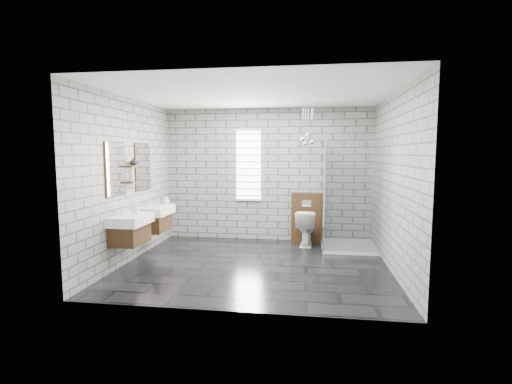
% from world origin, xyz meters
% --- Properties ---
extents(floor, '(4.20, 3.60, 0.02)m').
position_xyz_m(floor, '(0.00, 0.00, -0.01)').
color(floor, black).
rests_on(floor, ground).
extents(ceiling, '(4.20, 3.60, 0.02)m').
position_xyz_m(ceiling, '(0.00, 0.00, 2.71)').
color(ceiling, white).
rests_on(ceiling, wall_back).
extents(wall_back, '(4.20, 0.02, 2.70)m').
position_xyz_m(wall_back, '(0.00, 1.81, 1.35)').
color(wall_back, gray).
rests_on(wall_back, floor).
extents(wall_front, '(4.20, 0.02, 2.70)m').
position_xyz_m(wall_front, '(0.00, -1.81, 1.35)').
color(wall_front, gray).
rests_on(wall_front, floor).
extents(wall_left, '(0.02, 3.60, 2.70)m').
position_xyz_m(wall_left, '(-2.11, 0.00, 1.35)').
color(wall_left, gray).
rests_on(wall_left, floor).
extents(wall_right, '(0.02, 3.60, 2.70)m').
position_xyz_m(wall_right, '(2.11, 0.00, 1.35)').
color(wall_right, gray).
rests_on(wall_right, floor).
extents(vanity_left, '(0.47, 0.70, 1.57)m').
position_xyz_m(vanity_left, '(-1.91, -0.48, 0.76)').
color(vanity_left, '#3F2813').
rests_on(vanity_left, wall_left).
extents(vanity_right, '(0.47, 0.70, 1.57)m').
position_xyz_m(vanity_right, '(-1.91, 0.47, 0.76)').
color(vanity_right, '#3F2813').
rests_on(vanity_right, wall_left).
extents(shelf_lower, '(0.14, 0.30, 0.03)m').
position_xyz_m(shelf_lower, '(-2.03, -0.05, 1.32)').
color(shelf_lower, '#3F2813').
rests_on(shelf_lower, wall_left).
extents(shelf_upper, '(0.14, 0.30, 0.03)m').
position_xyz_m(shelf_upper, '(-2.03, -0.05, 1.58)').
color(shelf_upper, '#3F2813').
rests_on(shelf_upper, wall_left).
extents(window, '(0.56, 0.05, 1.48)m').
position_xyz_m(window, '(-0.40, 1.78, 1.55)').
color(window, white).
rests_on(window, wall_back).
extents(cistern_panel, '(0.60, 0.20, 1.00)m').
position_xyz_m(cistern_panel, '(0.80, 1.70, 0.50)').
color(cistern_panel, '#3F2813').
rests_on(cistern_panel, floor).
extents(flush_plate, '(0.18, 0.01, 0.12)m').
position_xyz_m(flush_plate, '(0.80, 1.60, 0.80)').
color(flush_plate, silver).
rests_on(flush_plate, cistern_panel).
extents(shower_enclosure, '(1.00, 1.00, 2.03)m').
position_xyz_m(shower_enclosure, '(1.50, 1.18, 0.50)').
color(shower_enclosure, white).
rests_on(shower_enclosure, floor).
extents(pendant_cluster, '(0.27, 0.21, 0.77)m').
position_xyz_m(pendant_cluster, '(0.81, 1.38, 2.04)').
color(pendant_cluster, silver).
rests_on(pendant_cluster, ceiling).
extents(toilet, '(0.43, 0.70, 0.69)m').
position_xyz_m(toilet, '(0.80, 1.44, 0.35)').
color(toilet, white).
rests_on(toilet, floor).
extents(soap_bottle_a, '(0.13, 0.13, 0.22)m').
position_xyz_m(soap_bottle_a, '(-1.85, -0.36, 0.96)').
color(soap_bottle_a, '#B2B2B2').
rests_on(soap_bottle_a, vanity_left).
extents(soap_bottle_b, '(0.15, 0.15, 0.15)m').
position_xyz_m(soap_bottle_b, '(-1.77, 0.72, 0.93)').
color(soap_bottle_b, '#B2B2B2').
rests_on(soap_bottle_b, vanity_right).
extents(soap_bottle_c, '(0.11, 0.11, 0.23)m').
position_xyz_m(soap_bottle_c, '(-2.02, -0.10, 1.45)').
color(soap_bottle_c, '#B2B2B2').
rests_on(soap_bottle_c, shelf_lower).
extents(vase, '(0.14, 0.14, 0.13)m').
position_xyz_m(vase, '(-2.02, -0.02, 1.66)').
color(vase, '#B2B2B2').
rests_on(vase, shelf_upper).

